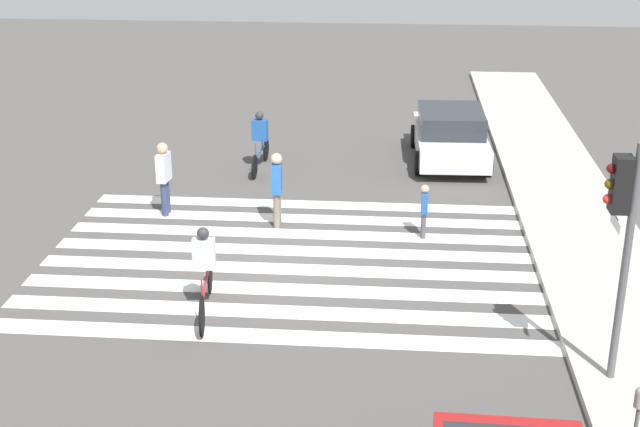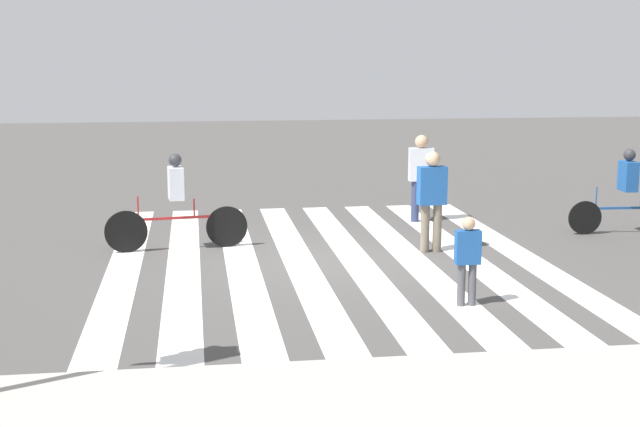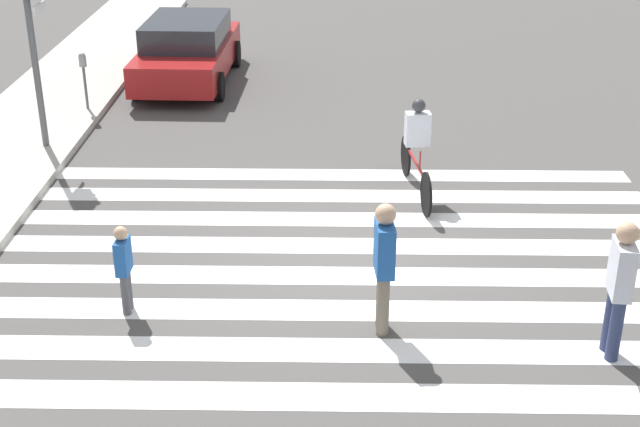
{
  "view_description": "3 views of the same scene",
  "coord_description": "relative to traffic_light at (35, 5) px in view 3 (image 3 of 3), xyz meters",
  "views": [
    {
      "loc": [
        16.59,
        2.04,
        7.51
      ],
      "look_at": [
        1.03,
        0.74,
        1.44
      ],
      "focal_mm": 50.0,
      "sensor_mm": 36.0,
      "label": 1
    },
    {
      "loc": [
        2.11,
        13.85,
        3.34
      ],
      "look_at": [
        0.2,
        0.53,
        0.89
      ],
      "focal_mm": 50.0,
      "sensor_mm": 36.0,
      "label": 2
    },
    {
      "loc": [
        -11.29,
        0.15,
        5.94
      ],
      "look_at": [
        -1.12,
        0.32,
        1.25
      ],
      "focal_mm": 50.0,
      "sensor_mm": 36.0,
      "label": 3
    }
  ],
  "objects": [
    {
      "name": "ground_plane",
      "position": [
        -4.28,
        -5.4,
        -2.74
      ],
      "size": [
        60.0,
        60.0,
        0.0
      ],
      "primitive_type": "plane",
      "color": "#4C4947"
    },
    {
      "name": "parking_meter",
      "position": [
        2.22,
        -0.08,
        -1.75
      ],
      "size": [
        0.15,
        0.15,
        1.33
      ],
      "color": "#515456",
      "rests_on": "ground_plane"
    },
    {
      "name": "pedestrian_adult_tall_backpack",
      "position": [
        -6.62,
        -8.53,
        -1.77
      ],
      "size": [
        0.5,
        0.26,
        1.73
      ],
      "rotation": [
        0.0,
        0.0,
        3.05
      ],
      "color": "navy",
      "rests_on": "ground_plane"
    },
    {
      "name": "pedestrian_adult_blue_shirt",
      "position": [
        -5.73,
        -2.62,
        -2.06
      ],
      "size": [
        0.34,
        0.18,
        1.2
      ],
      "rotation": [
        0.0,
        0.0,
        3.11
      ],
      "color": "#4C4C51",
      "rests_on": "ground_plane"
    },
    {
      "name": "car_parked_far_curb",
      "position": [
        4.68,
        -1.84,
        -1.98
      ],
      "size": [
        4.58,
        2.12,
        1.49
      ],
      "rotation": [
        0.0,
        0.0,
        -0.03
      ],
      "color": "maroon",
      "rests_on": "ground_plane"
    },
    {
      "name": "pedestrian_child_with_backpack",
      "position": [
        -6.11,
        -5.86,
        -1.78
      ],
      "size": [
        0.49,
        0.25,
        1.71
      ],
      "rotation": [
        0.0,
        0.0,
        3.21
      ],
      "color": "#6B6051",
      "rests_on": "ground_plane"
    },
    {
      "name": "cyclist_mid_street",
      "position": [
        -1.86,
        -6.61,
        -1.87
      ],
      "size": [
        2.41,
        0.43,
        1.65
      ],
      "rotation": [
        0.0,
        0.0,
        0.12
      ],
      "color": "black",
      "rests_on": "ground_plane"
    },
    {
      "name": "crosswalk_stripes",
      "position": [
        -4.28,
        -5.4,
        -2.74
      ],
      "size": [
        6.99,
        10.0,
        0.01
      ],
      "color": "white",
      "rests_on": "ground_plane"
    },
    {
      "name": "traffic_light",
      "position": [
        0.0,
        0.0,
        0.0
      ],
      "size": [
        0.6,
        0.5,
        3.92
      ],
      "color": "#515456",
      "rests_on": "ground_plane"
    }
  ]
}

